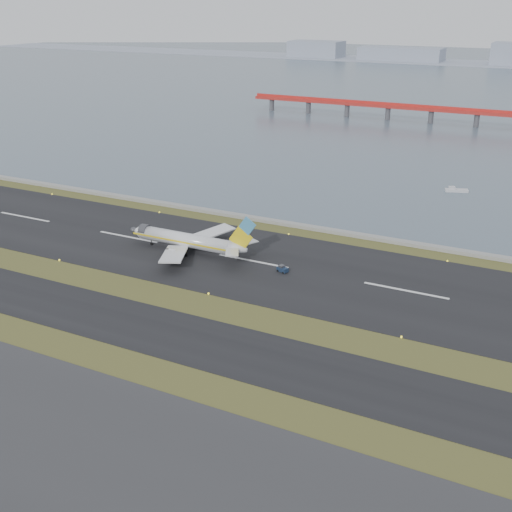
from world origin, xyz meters
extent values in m
plane|color=#2D4016|center=(0.00, 0.00, 0.00)|extent=(1000.00, 1000.00, 0.00)
cube|color=black|center=(0.00, -12.00, 0.05)|extent=(1000.00, 18.00, 0.10)
cube|color=black|center=(0.00, 30.00, 0.05)|extent=(1000.00, 45.00, 0.10)
cube|color=gray|center=(0.00, 60.00, 0.50)|extent=(1000.00, 2.50, 1.00)
cube|color=#445562|center=(0.00, 460.00, 0.00)|extent=(1400.00, 800.00, 1.30)
cube|color=red|center=(20.00, 250.00, 7.50)|extent=(260.00, 5.00, 1.60)
cube|color=red|center=(20.00, 250.00, 9.00)|extent=(260.00, 0.40, 1.40)
cylinder|color=#4C4C51|center=(-76.00, 250.00, 3.00)|extent=(2.80, 2.80, 7.00)
cylinder|color=#4C4C51|center=(20.00, 250.00, 3.00)|extent=(2.80, 2.80, 7.00)
cube|color=#959EB0|center=(-220.00, 620.00, 9.00)|extent=(60.00, 35.00, 18.00)
cube|color=#959EB0|center=(-120.00, 620.00, 7.00)|extent=(90.00, 35.00, 14.00)
cylinder|color=white|center=(-19.30, 27.69, 3.50)|extent=(28.00, 3.80, 3.80)
cone|color=white|center=(-34.90, 27.69, 3.50)|extent=(3.20, 3.80, 3.80)
cone|color=white|center=(-3.10, 27.69, 3.80)|extent=(5.00, 3.80, 3.80)
cube|color=yellow|center=(-19.30, 25.77, 3.50)|extent=(31.00, 0.06, 0.45)
cube|color=yellow|center=(-19.30, 29.61, 3.50)|extent=(31.00, 0.06, 0.45)
cube|color=white|center=(-17.10, 19.19, 2.80)|extent=(11.31, 15.89, 1.66)
cube|color=white|center=(-17.10, 36.19, 2.80)|extent=(11.31, 15.89, 1.66)
cylinder|color=#3D3E43|center=(-18.80, 21.69, 1.60)|extent=(4.20, 2.10, 2.10)
cylinder|color=#3D3E43|center=(-18.80, 33.69, 1.60)|extent=(4.20, 2.10, 2.10)
cube|color=yellow|center=(-2.30, 27.69, 6.70)|extent=(6.80, 0.35, 6.85)
cube|color=#4491C0|center=(-0.40, 27.69, 10.40)|extent=(4.85, 0.37, 4.90)
cube|color=white|center=(-2.80, 23.89, 4.30)|extent=(5.64, 6.80, 0.22)
cube|color=white|center=(-2.80, 31.49, 4.30)|extent=(5.64, 6.80, 0.22)
cylinder|color=black|center=(-30.30, 27.69, 0.45)|extent=(0.80, 0.28, 0.80)
cylinder|color=black|center=(-17.80, 24.89, 0.55)|extent=(1.00, 0.38, 1.00)
cylinder|color=black|center=(-17.80, 30.49, 0.55)|extent=(1.00, 0.38, 1.00)
cube|color=#16263E|center=(9.80, 26.98, 0.79)|extent=(3.17, 2.43, 1.05)
cube|color=#3D3E43|center=(9.47, 27.10, 1.49)|extent=(1.60, 1.65, 0.61)
cylinder|color=black|center=(8.65, 26.65, 0.31)|extent=(0.67, 0.45, 0.61)
cylinder|color=black|center=(9.13, 27.97, 0.31)|extent=(0.67, 0.45, 0.61)
cylinder|color=black|center=(10.46, 26.00, 0.31)|extent=(0.67, 0.45, 0.61)
cylinder|color=black|center=(10.94, 27.32, 0.31)|extent=(0.67, 0.45, 0.61)
cube|color=silver|center=(34.54, 119.83, 0.45)|extent=(8.21, 4.86, 1.01)
cube|color=silver|center=(32.96, 119.29, 1.34)|extent=(2.70, 2.42, 1.01)
camera|label=1|loc=(70.15, -106.59, 63.24)|focal=45.00mm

